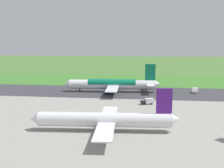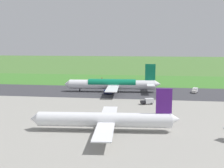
{
  "view_description": "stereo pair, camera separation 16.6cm",
  "coord_description": "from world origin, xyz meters",
  "px_view_note": "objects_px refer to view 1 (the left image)",
  "views": [
    {
      "loc": [
        -35.02,
        153.95,
        27.72
      ],
      "look_at": [
        -14.56,
        0.0,
        4.5
      ],
      "focal_mm": 45.11,
      "sensor_mm": 36.0,
      "label": 1
    },
    {
      "loc": [
        -35.18,
        153.93,
        27.72
      ],
      "look_at": [
        -14.56,
        0.0,
        4.5
      ],
      "focal_mm": 45.11,
      "sensor_mm": 36.0,
      "label": 2
    }
  ],
  "objects_px": {
    "service_truck_fuel": "(195,90)",
    "no_stopping_sign": "(102,79)",
    "airliner_main": "(113,84)",
    "traffic_cone_orange": "(96,81)",
    "service_truck_baggage": "(148,101)",
    "airliner_parked_mid": "(105,119)"
  },
  "relations": [
    {
      "from": "service_truck_baggage",
      "to": "service_truck_fuel",
      "type": "distance_m",
      "value": 41.12
    },
    {
      "from": "airliner_main",
      "to": "service_truck_fuel",
      "type": "relative_size",
      "value": 8.71
    },
    {
      "from": "service_truck_fuel",
      "to": "traffic_cone_orange",
      "type": "relative_size",
      "value": 11.3
    },
    {
      "from": "traffic_cone_orange",
      "to": "service_truck_baggage",
      "type": "bearing_deg",
      "value": 117.62
    },
    {
      "from": "service_truck_fuel",
      "to": "no_stopping_sign",
      "type": "relative_size",
      "value": 2.59
    },
    {
      "from": "airliner_main",
      "to": "airliner_parked_mid",
      "type": "xyz_separation_m",
      "value": [
        -6.75,
        69.74,
        -0.59
      ]
    },
    {
      "from": "airliner_main",
      "to": "traffic_cone_orange",
      "type": "bearing_deg",
      "value": -67.2
    },
    {
      "from": "traffic_cone_orange",
      "to": "airliner_main",
      "type": "bearing_deg",
      "value": 112.8
    },
    {
      "from": "airliner_main",
      "to": "service_truck_fuel",
      "type": "height_order",
      "value": "airliner_main"
    },
    {
      "from": "airliner_parked_mid",
      "to": "service_truck_fuel",
      "type": "distance_m",
      "value": 82.32
    },
    {
      "from": "no_stopping_sign",
      "to": "traffic_cone_orange",
      "type": "relative_size",
      "value": 4.36
    },
    {
      "from": "traffic_cone_orange",
      "to": "no_stopping_sign",
      "type": "bearing_deg",
      "value": -174.59
    },
    {
      "from": "no_stopping_sign",
      "to": "traffic_cone_orange",
      "type": "bearing_deg",
      "value": 5.41
    },
    {
      "from": "service_truck_baggage",
      "to": "traffic_cone_orange",
      "type": "bearing_deg",
      "value": -62.38
    },
    {
      "from": "service_truck_baggage",
      "to": "traffic_cone_orange",
      "type": "distance_m",
      "value": 81.49
    },
    {
      "from": "no_stopping_sign",
      "to": "service_truck_baggage",
      "type": "bearing_deg",
      "value": 114.59
    },
    {
      "from": "service_truck_fuel",
      "to": "traffic_cone_orange",
      "type": "distance_m",
      "value": 74.81
    },
    {
      "from": "service_truck_fuel",
      "to": "airliner_main",
      "type": "bearing_deg",
      "value": 3.8
    },
    {
      "from": "service_truck_baggage",
      "to": "service_truck_fuel",
      "type": "height_order",
      "value": "same"
    },
    {
      "from": "airliner_main",
      "to": "service_truck_baggage",
      "type": "distance_m",
      "value": 35.41
    },
    {
      "from": "airliner_main",
      "to": "traffic_cone_orange",
      "type": "distance_m",
      "value": 46.75
    },
    {
      "from": "airliner_parked_mid",
      "to": "traffic_cone_orange",
      "type": "distance_m",
      "value": 115.42
    }
  ]
}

